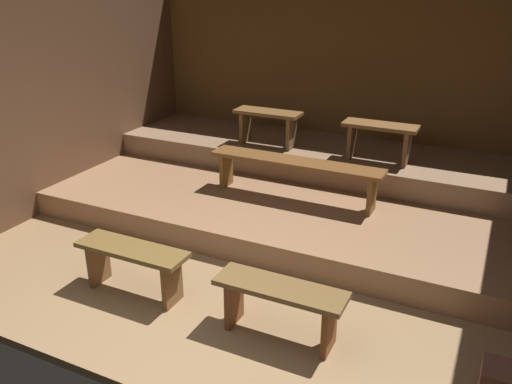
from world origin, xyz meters
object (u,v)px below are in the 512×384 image
bench_middle_left (268,121)px  bench_middle_right (380,134)px  bench_floor_left (133,259)px  bench_floor_right (280,299)px  bench_lower_center (295,167)px

bench_middle_left → bench_middle_right: (1.52, 0.00, 0.00)m
bench_floor_left → bench_middle_left: bearing=90.4°
bench_floor_right → bench_lower_center: 2.25m
bench_middle_left → bench_middle_right: same height
bench_floor_left → bench_middle_right: 3.42m
bench_floor_right → bench_middle_left: bearing=116.4°
bench_floor_right → bench_middle_left: bench_middle_left is taller
bench_floor_left → bench_middle_right: size_ratio=1.19×
bench_lower_center → bench_floor_left: bearing=-109.7°
bench_floor_left → bench_lower_center: bench_lower_center is taller
bench_floor_left → bench_floor_right: bearing=0.0°
bench_floor_left → bench_middle_right: bench_middle_right is taller
bench_floor_left → bench_floor_right: (1.48, 0.00, 0.00)m
bench_floor_left → bench_middle_left: size_ratio=1.19×
bench_floor_right → bench_middle_left: 3.42m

